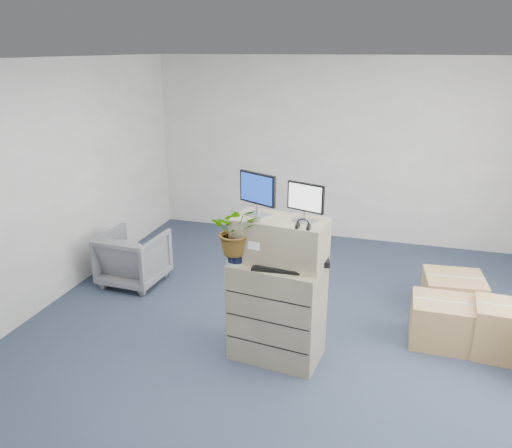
# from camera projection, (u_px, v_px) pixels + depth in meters

# --- Properties ---
(ground) EXTENTS (7.00, 7.00, 0.00)m
(ground) POSITION_uv_depth(u_px,v_px,m) (290.00, 357.00, 4.94)
(ground) COLOR #243142
(ground) RESTS_ON ground
(wall_back) EXTENTS (6.00, 0.02, 2.80)m
(wall_back) POSITION_uv_depth(u_px,v_px,m) (343.00, 151.00, 7.64)
(wall_back) COLOR #BAB6B0
(wall_back) RESTS_ON ground
(filing_cabinet_lower) EXTENTS (0.91, 0.62, 1.00)m
(filing_cabinet_lower) POSITION_uv_depth(u_px,v_px,m) (277.00, 311.00, 4.82)
(filing_cabinet_lower) COLOR gray
(filing_cabinet_lower) RESTS_ON ground
(filing_cabinet_upper) EXTENTS (0.90, 0.53, 0.43)m
(filing_cabinet_upper) POSITION_uv_depth(u_px,v_px,m) (280.00, 241.00, 4.62)
(filing_cabinet_upper) COLOR gray
(filing_cabinet_upper) RESTS_ON filing_cabinet_lower
(monitor_left) EXTENTS (0.39, 0.23, 0.41)m
(monitor_left) POSITION_uv_depth(u_px,v_px,m) (257.00, 192.00, 4.56)
(monitor_left) COLOR #99999E
(monitor_left) RESTS_ON filing_cabinet_upper
(monitor_right) EXTENTS (0.35, 0.19, 0.36)m
(monitor_right) POSITION_uv_depth(u_px,v_px,m) (305.00, 200.00, 4.41)
(monitor_right) COLOR #99999E
(monitor_right) RESTS_ON filing_cabinet_upper
(headphones) EXTENTS (0.12, 0.03, 0.12)m
(headphones) POSITION_uv_depth(u_px,v_px,m) (303.00, 225.00, 4.29)
(headphones) COLOR black
(headphones) RESTS_ON filing_cabinet_upper
(keyboard) EXTENTS (0.46, 0.22, 0.02)m
(keyboard) POSITION_uv_depth(u_px,v_px,m) (277.00, 268.00, 4.53)
(keyboard) COLOR black
(keyboard) RESTS_ON filing_cabinet_lower
(mouse) EXTENTS (0.10, 0.08, 0.03)m
(mouse) POSITION_uv_depth(u_px,v_px,m) (311.00, 273.00, 4.41)
(mouse) COLOR silver
(mouse) RESTS_ON filing_cabinet_lower
(water_bottle) EXTENTS (0.08, 0.08, 0.27)m
(water_bottle) POSITION_uv_depth(u_px,v_px,m) (289.00, 249.00, 4.62)
(water_bottle) COLOR gray
(water_bottle) RESTS_ON filing_cabinet_lower
(phone_dock) EXTENTS (0.07, 0.06, 0.14)m
(phone_dock) POSITION_uv_depth(u_px,v_px,m) (272.00, 257.00, 4.68)
(phone_dock) COLOR silver
(phone_dock) RESTS_ON filing_cabinet_lower
(external_drive) EXTENTS (0.21, 0.18, 0.06)m
(external_drive) POSITION_uv_depth(u_px,v_px,m) (319.00, 262.00, 4.61)
(external_drive) COLOR black
(external_drive) RESTS_ON filing_cabinet_lower
(tissue_box) EXTENTS (0.23, 0.15, 0.08)m
(tissue_box) POSITION_uv_depth(u_px,v_px,m) (313.00, 254.00, 4.62)
(tissue_box) COLOR #3A76C6
(tissue_box) RESTS_ON external_drive
(potted_plant) EXTENTS (0.53, 0.57, 0.46)m
(potted_plant) POSITION_uv_depth(u_px,v_px,m) (236.00, 236.00, 4.59)
(potted_plant) COLOR #98B693
(potted_plant) RESTS_ON filing_cabinet_lower
(office_chair) EXTENTS (0.77, 0.73, 0.76)m
(office_chair) POSITION_uv_depth(u_px,v_px,m) (133.00, 255.00, 6.40)
(office_chair) COLOR #5A5B5F
(office_chair) RESTS_ON ground
(cardboard_boxes) EXTENTS (1.52, 1.75, 0.67)m
(cardboard_boxes) POSITION_uv_depth(u_px,v_px,m) (484.00, 322.00, 5.09)
(cardboard_boxes) COLOR #A5774F
(cardboard_boxes) RESTS_ON ground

